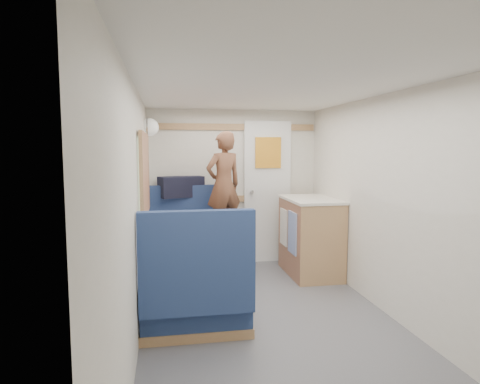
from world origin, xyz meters
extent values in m
plane|color=#515156|center=(0.00, 0.00, 0.00)|extent=(4.50, 4.50, 0.00)
plane|color=silver|center=(0.00, 0.00, 2.00)|extent=(4.50, 4.50, 0.00)
cube|color=silver|center=(0.00, 2.25, 1.00)|extent=(2.20, 0.02, 2.00)
cube|color=silver|center=(-1.10, 0.00, 1.00)|extent=(0.02, 4.50, 2.00)
cube|color=silver|center=(1.10, 0.00, 1.00)|extent=(0.02, 4.50, 2.00)
cube|color=#8D593F|center=(0.00, 2.23, 0.85)|extent=(2.15, 0.02, 0.08)
cube|color=#8D593F|center=(0.00, 2.23, 1.78)|extent=(2.15, 0.02, 0.08)
cube|color=#A3AE94|center=(-1.08, 1.00, 1.25)|extent=(0.04, 1.30, 0.72)
cube|color=white|center=(0.45, 2.22, 0.93)|extent=(0.62, 0.04, 1.86)
cube|color=#FAA529|center=(0.45, 2.19, 1.45)|extent=(0.34, 0.03, 0.40)
cylinder|color=silver|center=(0.23, 2.17, 0.95)|extent=(0.04, 0.10, 0.04)
cube|color=white|center=(-0.65, 1.00, 0.70)|extent=(0.62, 0.92, 0.04)
cylinder|color=silver|center=(-0.65, 1.00, 0.35)|extent=(0.08, 0.08, 0.66)
cylinder|color=silver|center=(-0.65, 1.00, 0.01)|extent=(0.36, 0.36, 0.03)
cube|color=navy|center=(-0.65, 1.80, 0.23)|extent=(0.88, 0.50, 0.45)
cube|color=navy|center=(-0.65, 2.08, 0.65)|extent=(0.88, 0.10, 0.80)
cube|color=#8D593F|center=(-0.65, 1.80, 0.04)|extent=(0.90, 0.52, 0.08)
cube|color=navy|center=(-0.65, 0.20, 0.23)|extent=(0.88, 0.50, 0.45)
cube|color=navy|center=(-0.65, -0.08, 0.65)|extent=(0.88, 0.10, 0.80)
cube|color=#8D593F|center=(-0.65, 0.20, 0.04)|extent=(0.90, 0.52, 0.08)
cube|color=#8D593F|center=(-0.65, 2.12, 0.88)|extent=(0.90, 0.14, 0.04)
sphere|color=white|center=(-1.04, 1.85, 1.75)|extent=(0.20, 0.20, 0.20)
cube|color=#8D593F|center=(0.82, 1.55, 0.45)|extent=(0.54, 0.90, 0.90)
cube|color=silver|center=(0.82, 1.55, 0.91)|extent=(0.56, 0.92, 0.03)
cube|color=#5972B2|center=(0.54, 1.37, 0.55)|extent=(0.01, 0.30, 0.48)
cube|color=silver|center=(0.54, 1.73, 0.55)|extent=(0.01, 0.28, 0.44)
imported|color=brown|center=(-0.20, 1.75, 1.08)|extent=(0.54, 0.45, 1.26)
cube|color=black|center=(-0.68, 2.12, 1.03)|extent=(0.59, 0.41, 0.26)
cube|color=silver|center=(-0.45, 0.93, 0.73)|extent=(0.25, 0.32, 0.02)
sphere|color=#EC560A|center=(-0.43, 0.85, 0.77)|extent=(0.07, 0.07, 0.07)
cube|color=#D5C67B|center=(-0.56, 0.91, 0.76)|extent=(0.11, 0.07, 0.04)
cylinder|color=white|center=(-0.76, 1.01, 0.72)|extent=(0.06, 0.06, 0.01)
cylinder|color=white|center=(-0.76, 1.01, 0.78)|extent=(0.01, 0.01, 0.10)
sphere|color=#450711|center=(-0.76, 1.01, 0.85)|extent=(0.08, 0.08, 0.08)
cylinder|color=white|center=(-0.79, 0.80, 0.77)|extent=(0.07, 0.07, 0.11)
cylinder|color=silver|center=(-0.66, 0.99, 0.77)|extent=(0.07, 0.07, 0.11)
cylinder|color=#905415|center=(-0.47, 1.14, 0.77)|extent=(0.06, 0.06, 0.10)
cylinder|color=black|center=(-0.64, 0.93, 0.77)|extent=(0.03, 0.03, 0.09)
cube|color=brown|center=(-0.52, 1.33, 0.77)|extent=(0.22, 0.27, 0.10)
camera|label=1|loc=(-0.88, -3.24, 1.52)|focal=32.00mm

